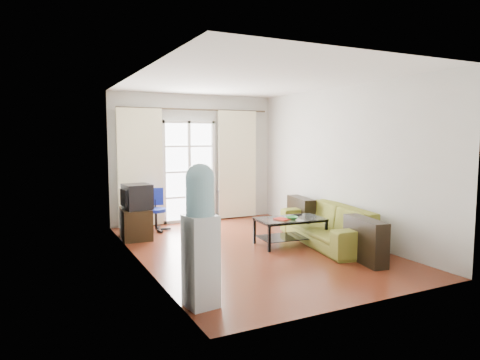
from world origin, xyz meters
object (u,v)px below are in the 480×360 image
coffee_table (290,228)px  sofa (328,225)px  crt_tv (136,197)px  water_cooler (201,233)px  tv_stand (136,223)px  task_chair (156,218)px

coffee_table → sofa: bearing=-20.3°
crt_tv → water_cooler: 3.34m
coffee_table → tv_stand: (-2.22, 1.61, -0.02)m
tv_stand → coffee_table: bearing=-31.9°
coffee_table → task_chair: size_ratio=1.43×
tv_stand → water_cooler: 3.46m
sofa → crt_tv: (-2.84, 1.76, 0.44)m
crt_tv → sofa: bearing=-37.3°
tv_stand → water_cooler: water_cooler is taller
coffee_table → water_cooler: (-2.30, -1.80, 0.52)m
water_cooler → coffee_table: bearing=30.5°
sofa → crt_tv: crt_tv is taller
crt_tv → task_chair: 0.90m
sofa → task_chair: size_ratio=2.87×
coffee_table → water_cooler: size_ratio=0.75×
coffee_table → water_cooler: water_cooler is taller
crt_tv → water_cooler: size_ratio=0.34×
task_chair → crt_tv: bearing=-121.5°
crt_tv → coffee_table: bearing=-40.1°
tv_stand → water_cooler: (-0.07, -3.41, 0.54)m
sofa → water_cooler: water_cooler is taller
sofa → coffee_table: 0.66m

